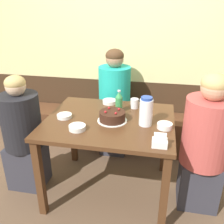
% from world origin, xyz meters
% --- Properties ---
extents(ground_plane, '(12.00, 12.00, 0.00)m').
position_xyz_m(ground_plane, '(0.00, 0.00, 0.00)').
color(ground_plane, brown).
extents(back_wall, '(4.80, 0.04, 2.50)m').
position_xyz_m(back_wall, '(0.00, 1.05, 1.25)').
color(back_wall, '#3D2819').
rests_on(back_wall, ground_plane).
extents(bench_seat, '(2.56, 0.38, 0.45)m').
position_xyz_m(bench_seat, '(0.00, 0.83, 0.22)').
color(bench_seat, '#56331E').
rests_on(bench_seat, ground_plane).
extents(dining_table, '(1.12, 0.93, 0.77)m').
position_xyz_m(dining_table, '(0.00, 0.00, 0.67)').
color(dining_table, '#4C2D19').
rests_on(dining_table, ground_plane).
extents(birthday_cake, '(0.26, 0.26, 0.11)m').
position_xyz_m(birthday_cake, '(0.03, -0.03, 0.81)').
color(birthday_cake, white).
rests_on(birthday_cake, dining_table).
extents(water_pitcher, '(0.11, 0.11, 0.25)m').
position_xyz_m(water_pitcher, '(0.32, -0.04, 0.89)').
color(water_pitcher, white).
rests_on(water_pitcher, dining_table).
extents(soju_bottle, '(0.07, 0.07, 0.21)m').
position_xyz_m(soju_bottle, '(0.05, 0.18, 0.87)').
color(soju_bottle, '#388E4C').
rests_on(soju_bottle, dining_table).
extents(napkin_holder, '(0.11, 0.08, 0.11)m').
position_xyz_m(napkin_holder, '(0.44, -0.37, 0.81)').
color(napkin_holder, white).
rests_on(napkin_holder, dining_table).
extents(bowl_soup_white, '(0.14, 0.14, 0.04)m').
position_xyz_m(bowl_soup_white, '(-0.22, -0.24, 0.79)').
color(bowl_soup_white, white).
rests_on(bowl_soup_white, dining_table).
extents(bowl_rice_small, '(0.12, 0.12, 0.04)m').
position_xyz_m(bowl_rice_small, '(0.48, -0.08, 0.79)').
color(bowl_rice_small, white).
rests_on(bowl_rice_small, dining_table).
extents(bowl_side_dish, '(0.13, 0.13, 0.03)m').
position_xyz_m(bowl_side_dish, '(-0.40, -0.04, 0.79)').
color(bowl_side_dish, white).
rests_on(bowl_side_dish, dining_table).
extents(bowl_sauce_shallow, '(0.14, 0.14, 0.04)m').
position_xyz_m(bowl_sauce_shallow, '(-0.08, 0.37, 0.79)').
color(bowl_sauce_shallow, white).
rests_on(bowl_sauce_shallow, dining_table).
extents(glass_water_tall, '(0.08, 0.08, 0.09)m').
position_xyz_m(glass_water_tall, '(0.18, 0.31, 0.82)').
color(glass_water_tall, silver).
rests_on(glass_water_tall, dining_table).
extents(person_teal_shirt, '(0.36, 0.36, 1.26)m').
position_xyz_m(person_teal_shirt, '(-0.09, 0.73, 0.62)').
color(person_teal_shirt, '#33333D').
rests_on(person_teal_shirt, ground_plane).
extents(person_pale_blue_shirt, '(0.36, 0.36, 1.15)m').
position_xyz_m(person_pale_blue_shirt, '(-0.82, -0.08, 0.56)').
color(person_pale_blue_shirt, '#33333D').
rests_on(person_pale_blue_shirt, ground_plane).
extents(person_grey_tee, '(0.39, 0.39, 1.23)m').
position_xyz_m(person_grey_tee, '(0.82, -0.02, 0.62)').
color(person_grey_tee, '#33333D').
rests_on(person_grey_tee, ground_plane).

